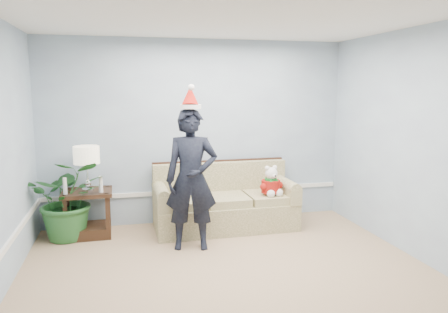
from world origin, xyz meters
TOP-DOWN VIEW (x-y plane):
  - room_shell at (0.00, 0.00)m, footprint 4.54×5.04m
  - wainscot_trim at (-1.18, 1.18)m, footprint 4.49×4.99m
  - sofa at (0.32, 2.08)m, footprint 2.00×0.88m
  - side_table at (-1.57, 2.12)m, footprint 0.66×0.56m
  - table_lamp at (-1.55, 2.11)m, footprint 0.34×0.34m
  - candle_pair at (-1.60, 1.98)m, footprint 0.50×0.06m
  - houseplant at (-1.80, 2.07)m, footprint 0.99×0.86m
  - man at (-0.27, 1.36)m, footprint 0.71×0.53m
  - santa_hat at (-0.27, 1.37)m, footprint 0.30×0.33m
  - teddy_bear at (0.94, 1.85)m, footprint 0.32×0.33m

SIDE VIEW (x-z plane):
  - side_table at x=-1.57m, z-range -0.07..0.56m
  - sofa at x=0.32m, z-range -0.14..0.80m
  - wainscot_trim at x=-1.18m, z-range 0.42..0.48m
  - houseplant at x=-1.80m, z-range 0.00..1.08m
  - teddy_bear at x=0.94m, z-range 0.43..0.86m
  - candle_pair at x=-1.60m, z-range 0.62..0.84m
  - man at x=-0.27m, z-range 0.00..1.76m
  - table_lamp at x=-1.55m, z-range 0.79..1.39m
  - room_shell at x=0.00m, z-range -0.02..2.72m
  - santa_hat at x=-0.27m, z-range 1.73..2.03m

